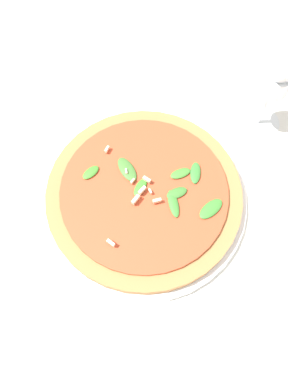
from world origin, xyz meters
name	(u,v)px	position (x,y,z in m)	size (l,w,h in m)	color
ground_plane	(126,191)	(0.00, 0.00, 0.00)	(6.00, 6.00, 0.00)	silver
pizza_arugula_main	(144,196)	(0.01, 0.03, 0.02)	(0.31, 0.31, 0.05)	white
wine_glass	(280,73)	(-0.16, 0.20, 0.12)	(0.08, 0.08, 0.18)	white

